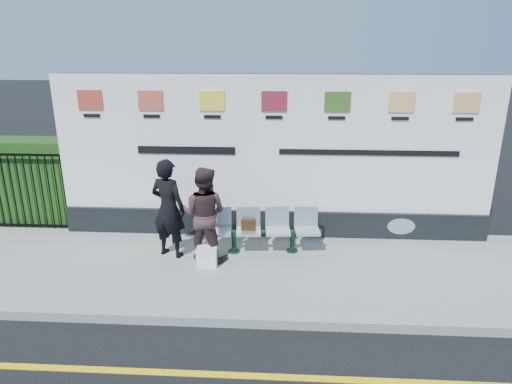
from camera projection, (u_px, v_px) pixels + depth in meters
ground at (221, 375)px, 5.28m from camera, size 80.00×80.00×0.00m
pavement at (241, 268)px, 7.63m from camera, size 14.00×3.00×0.12m
kerb at (231, 320)px, 6.20m from camera, size 14.00×0.18×0.14m
yellow_line at (221, 375)px, 5.28m from camera, size 14.00×0.10×0.01m
billboard at (273, 169)px, 8.45m from camera, size 8.00×0.30×3.00m
hedge at (25, 180)px, 9.30m from camera, size 2.35×0.70×1.70m
railing at (13, 191)px, 8.90m from camera, size 2.05×0.06×1.54m
bench at (263, 241)px, 8.03m from camera, size 1.99×0.66×0.42m
woman_left at (168, 208)px, 7.71m from camera, size 0.73×0.60×1.73m
woman_right at (204, 214)px, 7.60m from camera, size 0.90×0.77×1.63m
handbag_brown at (248, 225)px, 7.93m from camera, size 0.25×0.12×0.19m
carrier_bag_white at (207, 257)px, 7.53m from camera, size 0.33×0.20×0.33m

